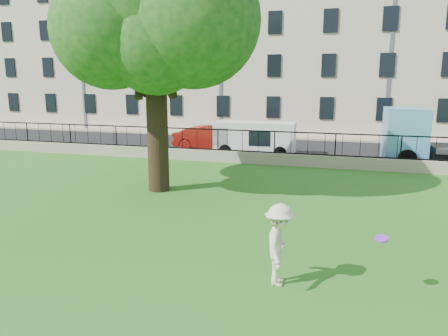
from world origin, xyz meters
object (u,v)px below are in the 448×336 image
(man, at_px, (280,245))
(frisbee, at_px, (382,239))
(red_sedan, at_px, (210,138))
(tree, at_px, (151,8))
(white_van, at_px, (255,139))

(man, bearing_deg, frisbee, -89.69)
(man, distance_m, red_sedan, 17.66)
(frisbee, distance_m, red_sedan, 18.45)
(man, xyz_separation_m, red_sedan, (-6.84, 16.28, -0.16))
(frisbee, relative_size, red_sedan, 0.06)
(tree, height_order, man, tree)
(red_sedan, bearing_deg, white_van, -103.08)
(red_sedan, bearing_deg, frisbee, -147.74)
(white_van, bearing_deg, tree, -106.19)
(tree, height_order, red_sedan, tree)
(tree, relative_size, white_van, 2.28)
(man, xyz_separation_m, white_van, (-3.88, 15.40, 0.05))
(tree, relative_size, frisbee, 38.26)
(tree, distance_m, white_van, 10.74)
(tree, height_order, white_van, tree)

